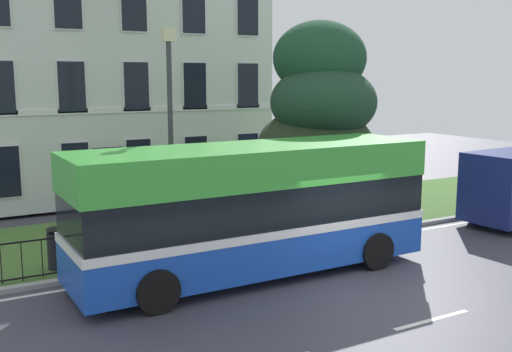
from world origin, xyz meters
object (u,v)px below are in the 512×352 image
Objects in this scene: single_decker_bus at (253,208)px; litter_bin at (56,247)px; evergreen_tree at (319,137)px; street_lamp_post at (170,122)px; georgian_townhouse at (76,50)px.

single_decker_bus reaches higher than litter_bin.
single_decker_bus is (-4.72, -3.92, -1.18)m from evergreen_tree.
evergreen_tree is 1.14× the size of street_lamp_post.
evergreen_tree is 6.24m from single_decker_bus.
georgian_townhouse is 10.40m from street_lamp_post.
single_decker_bus is at bearing -85.53° from georgian_townhouse.
single_decker_bus is 3.76m from street_lamp_post.
evergreen_tree is 5.73m from street_lamp_post.
georgian_townhouse is at bearing 94.09° from single_decker_bus.
georgian_townhouse is 13.22× the size of litter_bin.
georgian_townhouse reaches higher than litter_bin.
street_lamp_post is at bearing 9.91° from litter_bin.
single_decker_bus is at bearing -140.30° from evergreen_tree.
single_decker_bus is at bearing -73.64° from street_lamp_post.
georgian_townhouse is at bearing 90.72° from street_lamp_post.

